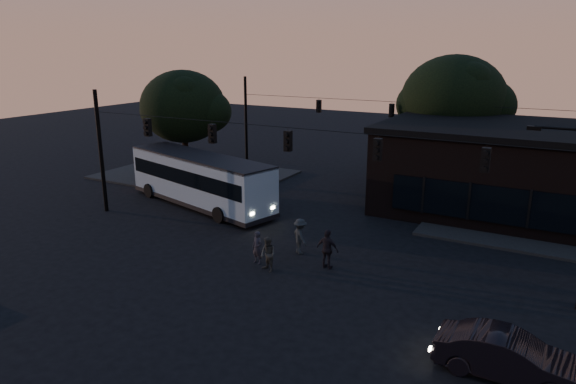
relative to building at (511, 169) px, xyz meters
The scene contains 14 objects.
ground 18.53m from the building, 119.40° to the right, with size 120.00×120.00×0.00m, color black.
sidewalk_far_right 4.45m from the building, 33.35° to the right, with size 14.00×10.00×0.15m, color black.
sidewalk_far_left 23.23m from the building, behind, with size 14.00×10.00×0.15m, color black.
building is the anchor object (origin of this frame).
tree_behind 8.57m from the building, 129.68° to the left, with size 7.60×7.60×9.43m.
tree_left 23.37m from the building, behind, with size 6.40×6.40×8.30m.
signal_rig_near 15.08m from the building, 126.93° to the right, with size 26.24×0.30×7.50m.
signal_rig_far 9.97m from the building, 155.90° to the left, with size 26.24×0.30×7.50m.
bus 19.35m from the building, 154.90° to the right, with size 12.04×5.69×3.31m.
car 18.16m from the building, 83.44° to the right, with size 1.54×4.41×1.45m, color black.
pedestrian_a 17.18m from the building, 123.39° to the right, with size 0.57×0.38×1.57m, color black.
pedestrian_b 17.16m from the building, 119.88° to the right, with size 0.79×0.61×1.62m, color #2B2C28.
pedestrian_c 14.71m from the building, 115.32° to the right, with size 1.11×0.46×1.89m, color black.
pedestrian_d 14.81m from the building, 123.80° to the right, with size 1.16×0.67×1.79m, color black.
Camera 1 is at (11.76, -17.33, 9.88)m, focal length 32.00 mm.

